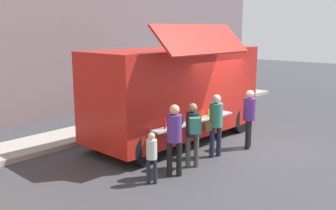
{
  "coord_description": "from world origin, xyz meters",
  "views": [
    {
      "loc": [
        -9.56,
        -5.52,
        3.45
      ],
      "look_at": [
        -1.51,
        1.47,
        1.3
      ],
      "focal_mm": 40.61,
      "sensor_mm": 36.0,
      "label": 1
    }
  ],
  "objects_px": {
    "customer_front_ordering": "(216,120)",
    "customer_extra_browsing": "(249,114)",
    "customer_mid_with_backpack": "(193,129)",
    "trash_bin": "(193,100)",
    "food_truck_main": "(176,91)",
    "child_near_queue": "(152,153)",
    "customer_rear_waiting": "(174,134)"
  },
  "relations": [
    {
      "from": "customer_front_ordering",
      "to": "child_near_queue",
      "type": "xyz_separation_m",
      "value": [
        -2.47,
        0.04,
        -0.31
      ]
    },
    {
      "from": "customer_extra_browsing",
      "to": "customer_rear_waiting",
      "type": "bearing_deg",
      "value": 66.88
    },
    {
      "from": "customer_extra_browsing",
      "to": "customer_mid_with_backpack",
      "type": "bearing_deg",
      "value": 65.23
    },
    {
      "from": "customer_front_ordering",
      "to": "customer_mid_with_backpack",
      "type": "xyz_separation_m",
      "value": [
        -1.07,
        -0.04,
        -0.01
      ]
    },
    {
      "from": "customer_mid_with_backpack",
      "to": "customer_front_ordering",
      "type": "bearing_deg",
      "value": -48.04
    },
    {
      "from": "customer_mid_with_backpack",
      "to": "child_near_queue",
      "type": "distance_m",
      "value": 1.44
    },
    {
      "from": "child_near_queue",
      "to": "customer_mid_with_backpack",
      "type": "bearing_deg",
      "value": -34.58
    },
    {
      "from": "trash_bin",
      "to": "customer_extra_browsing",
      "type": "xyz_separation_m",
      "value": [
        -3.13,
        -4.44,
        0.58
      ]
    },
    {
      "from": "trash_bin",
      "to": "child_near_queue",
      "type": "distance_m",
      "value": 8.02
    },
    {
      "from": "child_near_queue",
      "to": "customer_rear_waiting",
      "type": "bearing_deg",
      "value": -38.97
    },
    {
      "from": "trash_bin",
      "to": "customer_mid_with_backpack",
      "type": "height_order",
      "value": "customer_mid_with_backpack"
    },
    {
      "from": "customer_extra_browsing",
      "to": "child_near_queue",
      "type": "bearing_deg",
      "value": 66.3
    },
    {
      "from": "food_truck_main",
      "to": "trash_bin",
      "type": "height_order",
      "value": "food_truck_main"
    },
    {
      "from": "customer_mid_with_backpack",
      "to": "customer_rear_waiting",
      "type": "relative_size",
      "value": 0.95
    },
    {
      "from": "trash_bin",
      "to": "customer_extra_browsing",
      "type": "bearing_deg",
      "value": -125.22
    },
    {
      "from": "food_truck_main",
      "to": "trash_bin",
      "type": "bearing_deg",
      "value": 33.1
    },
    {
      "from": "customer_front_ordering",
      "to": "customer_mid_with_backpack",
      "type": "height_order",
      "value": "customer_front_ordering"
    },
    {
      "from": "customer_mid_with_backpack",
      "to": "customer_rear_waiting",
      "type": "xyz_separation_m",
      "value": [
        -0.72,
        -0.01,
        0.03
      ]
    },
    {
      "from": "customer_mid_with_backpack",
      "to": "child_near_queue",
      "type": "bearing_deg",
      "value": 126.21
    },
    {
      "from": "food_truck_main",
      "to": "customer_front_ordering",
      "type": "relative_size",
      "value": 3.41
    },
    {
      "from": "customer_rear_waiting",
      "to": "child_near_queue",
      "type": "relative_size",
      "value": 1.45
    },
    {
      "from": "trash_bin",
      "to": "child_near_queue",
      "type": "xyz_separation_m",
      "value": [
        -6.89,
        -4.1,
        0.27
      ]
    },
    {
      "from": "trash_bin",
      "to": "customer_rear_waiting",
      "type": "distance_m",
      "value": 7.52
    },
    {
      "from": "food_truck_main",
      "to": "child_near_queue",
      "type": "height_order",
      "value": "food_truck_main"
    },
    {
      "from": "food_truck_main",
      "to": "customer_rear_waiting",
      "type": "height_order",
      "value": "food_truck_main"
    },
    {
      "from": "customer_mid_with_backpack",
      "to": "child_near_queue",
      "type": "relative_size",
      "value": 1.38
    },
    {
      "from": "customer_front_ordering",
      "to": "customer_extra_browsing",
      "type": "relative_size",
      "value": 1.0
    },
    {
      "from": "customer_mid_with_backpack",
      "to": "food_truck_main",
      "type": "bearing_deg",
      "value": -0.6
    },
    {
      "from": "customer_front_ordering",
      "to": "food_truck_main",
      "type": "bearing_deg",
      "value": 4.27
    },
    {
      "from": "food_truck_main",
      "to": "customer_extra_browsing",
      "type": "relative_size",
      "value": 3.41
    },
    {
      "from": "food_truck_main",
      "to": "customer_mid_with_backpack",
      "type": "xyz_separation_m",
      "value": [
        -1.57,
        -1.86,
        -0.55
      ]
    },
    {
      "from": "food_truck_main",
      "to": "customer_extra_browsing",
      "type": "height_order",
      "value": "food_truck_main"
    }
  ]
}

